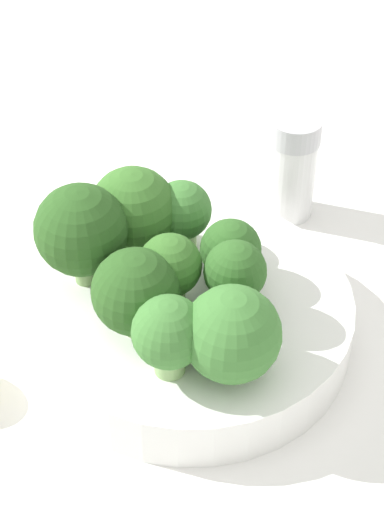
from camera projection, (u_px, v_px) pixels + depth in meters
ground_plane at (192, 337)px, 0.55m from camera, size 3.00×3.00×0.00m
bowl at (192, 318)px, 0.54m from camera, size 0.20×0.20×0.03m
broccoli_floret_0 at (133, 211)px, 0.54m from camera, size 0.06×0.06×0.06m
broccoli_floret_1 at (238, 270)px, 0.50m from camera, size 0.04×0.04×0.05m
broccoli_floret_2 at (182, 213)px, 0.55m from camera, size 0.04×0.04×0.05m
broccoli_floret_3 at (136, 293)px, 0.49m from camera, size 0.05×0.05×0.06m
broccoli_floret_4 at (170, 268)px, 0.50m from camera, size 0.04×0.04×0.05m
broccoli_floret_5 at (231, 251)px, 0.53m from camera, size 0.04×0.04×0.04m
broccoli_floret_6 at (232, 335)px, 0.47m from camera, size 0.06×0.06×0.06m
broccoli_floret_7 at (81, 231)px, 0.51m from camera, size 0.06×0.06×0.07m
broccoli_floret_8 at (169, 334)px, 0.47m from camera, size 0.04×0.04×0.05m
pepper_shaker at (292, 167)px, 0.62m from camera, size 0.04×0.04×0.08m
almond_crumb_0 at (130, 190)px, 0.66m from camera, size 0.01×0.01×0.01m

